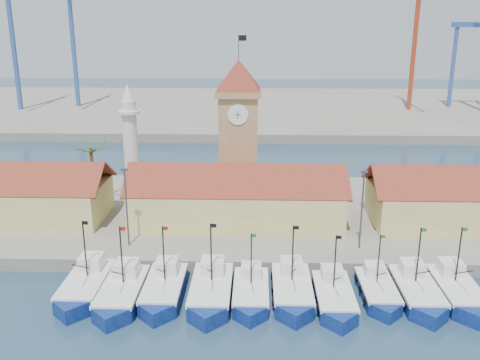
{
  "coord_description": "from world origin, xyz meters",
  "views": [
    {
      "loc": [
        2.38,
        -43.48,
        26.21
      ],
      "look_at": [
        0.44,
        18.0,
        7.52
      ],
      "focal_mm": 40.0,
      "sensor_mm": 36.0,
      "label": 1
    }
  ],
  "objects_px": {
    "minaret": "(131,143)",
    "boat_0": "(85,288)",
    "boat_5": "(292,292)",
    "clock_tower": "(239,130)"
  },
  "relations": [
    {
      "from": "minaret",
      "to": "clock_tower",
      "type": "bearing_deg",
      "value": -7.61
    },
    {
      "from": "clock_tower",
      "to": "minaret",
      "type": "distance_m",
      "value": 15.3
    },
    {
      "from": "clock_tower",
      "to": "boat_0",
      "type": "bearing_deg",
      "value": -122.19
    },
    {
      "from": "minaret",
      "to": "boat_0",
      "type": "bearing_deg",
      "value": -88.52
    },
    {
      "from": "clock_tower",
      "to": "minaret",
      "type": "height_order",
      "value": "clock_tower"
    },
    {
      "from": "clock_tower",
      "to": "minaret",
      "type": "xyz_separation_m",
      "value": [
        -15.0,
        2.0,
        -2.23
      ]
    },
    {
      "from": "boat_5",
      "to": "minaret",
      "type": "xyz_separation_m",
      "value": [
        -20.98,
        25.01,
        8.93
      ]
    },
    {
      "from": "boat_5",
      "to": "clock_tower",
      "type": "height_order",
      "value": "clock_tower"
    },
    {
      "from": "boat_5",
      "to": "minaret",
      "type": "height_order",
      "value": "minaret"
    },
    {
      "from": "boat_0",
      "to": "minaret",
      "type": "bearing_deg",
      "value": 91.48
    }
  ]
}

